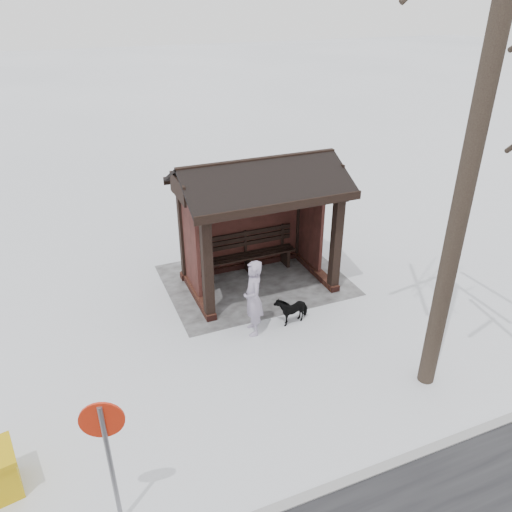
% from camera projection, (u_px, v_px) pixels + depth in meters
% --- Properties ---
extents(ground, '(120.00, 120.00, 0.00)m').
position_uv_depth(ground, '(258.00, 284.00, 11.90)').
color(ground, silver).
rests_on(ground, ground).
extents(kerb, '(120.00, 0.15, 0.06)m').
position_uv_depth(kerb, '(402.00, 461.00, 7.41)').
color(kerb, gray).
rests_on(kerb, ground).
extents(trampled_patch, '(4.20, 3.20, 0.02)m').
position_uv_depth(trampled_patch, '(255.00, 280.00, 12.06)').
color(trampled_patch, gray).
rests_on(trampled_patch, ground).
extents(bus_shelter, '(3.60, 2.40, 3.09)m').
position_uv_depth(bus_shelter, '(256.00, 197.00, 11.01)').
color(bus_shelter, '#381814').
rests_on(bus_shelter, ground).
extents(pedestrian, '(0.48, 0.65, 1.62)m').
position_uv_depth(pedestrian, '(253.00, 298.00, 9.86)').
color(pedestrian, '#9B8EA7').
rests_on(pedestrian, ground).
extents(dog, '(0.77, 0.46, 0.61)m').
position_uv_depth(dog, '(292.00, 309.00, 10.44)').
color(dog, black).
rests_on(dog, ground).
extents(road_sign, '(0.52, 0.16, 2.07)m').
position_uv_depth(road_sign, '(105.00, 438.00, 5.88)').
color(road_sign, slate).
rests_on(road_sign, ground).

